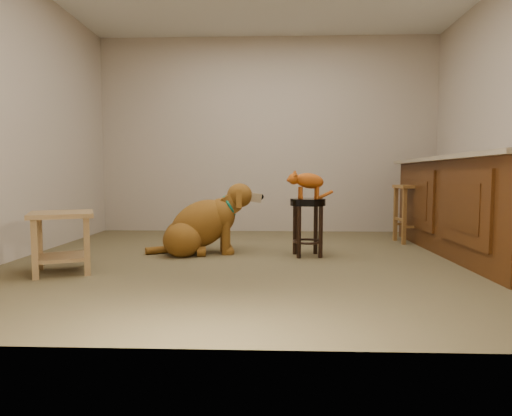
{
  "coord_description": "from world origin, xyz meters",
  "views": [
    {
      "loc": [
        0.06,
        -3.81,
        0.76
      ],
      "look_at": [
        -0.09,
        0.25,
        0.45
      ],
      "focal_mm": 30.0,
      "sensor_mm": 36.0,
      "label": 1
    }
  ],
  "objects_px": {
    "wood_stool": "(412,213)",
    "padded_stool": "(308,215)",
    "tabby_kitten": "(307,182)",
    "side_table": "(62,233)",
    "golden_retriever": "(202,226)"
  },
  "relations": [
    {
      "from": "wood_stool",
      "to": "padded_stool",
      "type": "bearing_deg",
      "value": -145.4
    },
    {
      "from": "tabby_kitten",
      "to": "wood_stool",
      "type": "bearing_deg",
      "value": 27.2
    },
    {
      "from": "padded_stool",
      "to": "tabby_kitten",
      "type": "bearing_deg",
      "value": -178.54
    },
    {
      "from": "wood_stool",
      "to": "side_table",
      "type": "relative_size",
      "value": 1.08
    },
    {
      "from": "wood_stool",
      "to": "side_table",
      "type": "xyz_separation_m",
      "value": [
        -3.22,
        -1.64,
        -0.02
      ]
    },
    {
      "from": "tabby_kitten",
      "to": "padded_stool",
      "type": "bearing_deg",
      "value": -5.72
    },
    {
      "from": "wood_stool",
      "to": "tabby_kitten",
      "type": "bearing_deg",
      "value": -145.62
    },
    {
      "from": "padded_stool",
      "to": "wood_stool",
      "type": "height_order",
      "value": "wood_stool"
    },
    {
      "from": "side_table",
      "to": "golden_retriever",
      "type": "distance_m",
      "value": 1.29
    },
    {
      "from": "wood_stool",
      "to": "side_table",
      "type": "bearing_deg",
      "value": -153.09
    },
    {
      "from": "padded_stool",
      "to": "side_table",
      "type": "distance_m",
      "value": 2.12
    },
    {
      "from": "wood_stool",
      "to": "golden_retriever",
      "type": "bearing_deg",
      "value": -161.16
    },
    {
      "from": "tabby_kitten",
      "to": "golden_retriever",
      "type": "bearing_deg",
      "value": 167.72
    },
    {
      "from": "tabby_kitten",
      "to": "side_table",
      "type": "bearing_deg",
      "value": -165.68
    },
    {
      "from": "padded_stool",
      "to": "tabby_kitten",
      "type": "distance_m",
      "value": 0.32
    }
  ]
}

